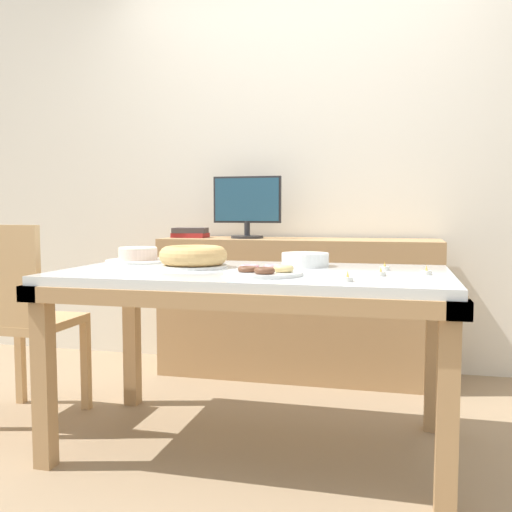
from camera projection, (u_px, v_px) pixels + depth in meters
The scene contains 15 objects.
ground_plane at pixel (254, 447), 2.42m from camera, with size 12.00×12.00×0.00m, color #997F60.
wall_back at pixel (307, 164), 3.68m from camera, with size 8.00×0.10×2.60m, color silver.
dining_table at pixel (254, 293), 2.37m from camera, with size 1.61×0.88×0.75m.
chair at pixel (17, 314), 2.64m from camera, with size 0.42×0.42×0.94m.
sideboard at pixel (298, 307), 3.45m from camera, with size 1.66×0.44×0.83m.
computer_monitor at pixel (247, 207), 3.48m from camera, with size 0.42×0.20×0.38m.
book_stack at pixel (190, 233), 3.59m from camera, with size 0.23×0.17×0.06m.
cake_chocolate_round at pixel (138, 256), 2.73m from camera, with size 0.31×0.31×0.07m.
cake_golden_bundt at pixel (193, 257), 2.47m from camera, with size 0.30×0.30×0.09m.
pastry_platter at pixel (264, 272), 2.18m from camera, with size 0.31×0.31×0.04m.
plate_stack at pixel (305, 260), 2.53m from camera, with size 0.21×0.21×0.06m.
tealight_near_cakes at pixel (385, 268), 2.36m from camera, with size 0.04×0.04×0.04m.
tealight_near_front at pixel (381, 273), 2.16m from camera, with size 0.04×0.04×0.04m.
tealight_right_edge at pixel (348, 279), 1.98m from camera, with size 0.04×0.04×0.04m.
tealight_left_edge at pixel (426, 272), 2.20m from camera, with size 0.04×0.04×0.04m.
Camera 1 is at (0.58, -2.28, 1.00)m, focal length 40.00 mm.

